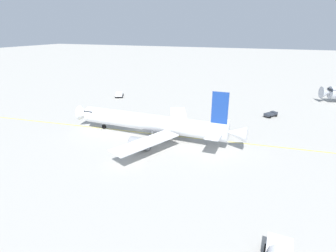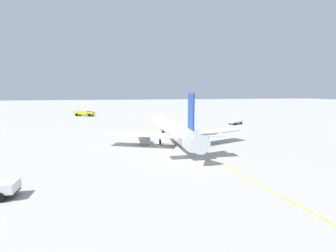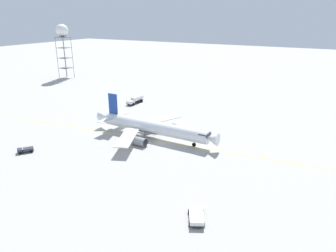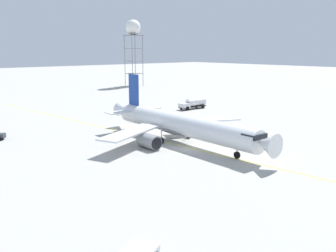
# 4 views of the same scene
# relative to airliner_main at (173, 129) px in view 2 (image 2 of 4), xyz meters

# --- Properties ---
(ground_plane) EXTENTS (600.00, 600.00, 0.00)m
(ground_plane) POSITION_rel_airliner_main_xyz_m (-4.44, 1.85, -3.06)
(ground_plane) COLOR #ADAAA3
(airliner_main) EXTENTS (39.64, 31.95, 11.38)m
(airliner_main) POSITION_rel_airliner_main_xyz_m (0.00, 0.00, 0.00)
(airliner_main) COLOR white
(airliner_main) RESTS_ON ground_plane
(fire_tender_truck) EXTENTS (6.55, 10.02, 2.50)m
(fire_tender_truck) POSITION_rel_airliner_main_xyz_m (-69.93, -26.91, -1.53)
(fire_tender_truck) COLOR #232326
(fire_tender_truck) RESTS_ON ground_plane
(pushback_tug_truck) EXTENTS (4.50, 5.71, 1.30)m
(pushback_tug_truck) POSITION_rel_airliner_main_xyz_m (-26.78, 29.48, -2.25)
(pushback_tug_truck) COLOR #232326
(pushback_tug_truck) RESTS_ON ground_plane
(taxiway_centreline) EXTENTS (141.34, 14.02, 0.01)m
(taxiway_centreline) POSITION_rel_airliner_main_xyz_m (-0.22, 1.72, -3.06)
(taxiway_centreline) COLOR yellow
(taxiway_centreline) RESTS_ON ground_plane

